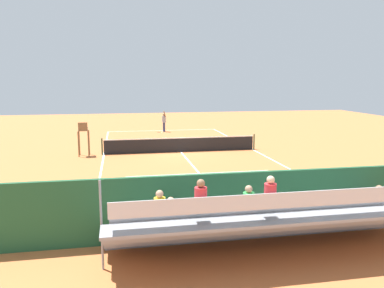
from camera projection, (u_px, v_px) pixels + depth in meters
ground_plane at (181, 152)px, 25.76m from camera, size 60.00×60.00×0.00m
court_line_markings at (181, 152)px, 25.79m from camera, size 10.10×22.20×0.01m
tennis_net at (181, 144)px, 25.68m from camera, size 10.30×0.10×1.07m
backdrop_wall at (252, 203)px, 12.03m from camera, size 18.00×0.16×2.00m
bleacher_stand at (264, 221)px, 10.70m from camera, size 9.06×2.40×2.48m
umpire_chair at (83, 135)px, 24.21m from camera, size 0.67×0.67×2.14m
courtside_bench at (305, 205)px, 13.21m from camera, size 1.80×0.40×0.93m
equipment_bag at (257, 220)px, 12.82m from camera, size 0.90×0.36×0.36m
tennis_player at (164, 121)px, 35.38m from camera, size 0.42×0.55×1.93m
tennis_racket at (161, 132)px, 35.10m from camera, size 0.59×0.37×0.03m
tennis_ball_near at (185, 135)px, 33.15m from camera, size 0.07×0.07×0.07m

